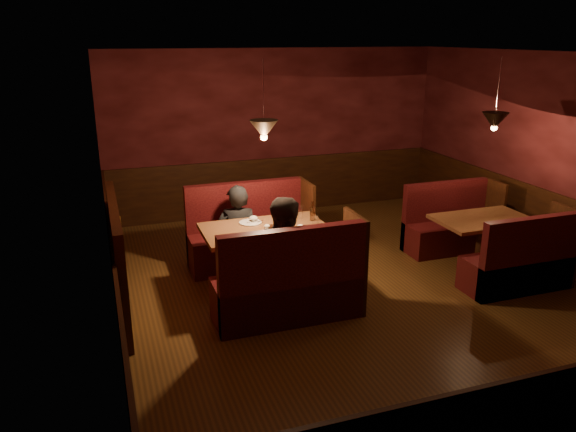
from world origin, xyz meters
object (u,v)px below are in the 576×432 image
object	(u,v)px
second_bench_far	(450,228)
second_bench_near	(521,266)
second_table	(482,231)
main_bench_far	(250,239)
diner_a	(237,217)
main_bench_near	(291,290)
diner_b	(289,242)
main_table	(267,242)

from	to	relation	value
second_bench_far	second_bench_near	world-z (taller)	same
second_bench_far	second_table	bearing A→B (deg)	-92.20
main_bench_far	diner_a	world-z (taller)	diner_a
main_bench_near	diner_b	distance (m)	0.54
diner_b	main_bench_near	bearing A→B (deg)	-89.26
main_table	diner_a	distance (m)	0.71
main_bench_near	second_bench_far	xyz separation A→B (m)	(3.01, 1.34, -0.04)
main_table	diner_b	distance (m)	0.71
main_table	main_bench_near	size ratio (longest dim) A/B	0.91
main_table	diner_b	world-z (taller)	diner_b
second_table	diner_b	distance (m)	2.98
main_table	diner_a	bearing A→B (deg)	107.29
main_bench_near	second_table	world-z (taller)	main_bench_near
second_bench_near	diner_a	bearing A→B (deg)	151.67
main_bench_near	second_table	distance (m)	3.04
second_table	second_bench_far	size ratio (longest dim) A/B	0.90
main_bench_far	second_bench_far	world-z (taller)	main_bench_far
main_bench_near	diner_a	size ratio (longest dim) A/B	1.08
second_bench_far	diner_a	world-z (taller)	diner_a
main_bench_far	second_bench_near	bearing A→B (deg)	-33.05
main_table	second_table	xyz separation A→B (m)	(3.00, -0.31, -0.10)
main_table	main_bench_near	distance (m)	0.92
diner_a	diner_b	size ratio (longest dim) A/B	0.91
main_bench_far	main_table	bearing A→B (deg)	-91.10
second_table	second_bench_near	size ratio (longest dim) A/B	0.90
main_table	main_bench_far	xyz separation A→B (m)	(0.02, 0.88, -0.27)
second_table	diner_a	size ratio (longest dim) A/B	0.82
main_bench_far	main_bench_near	distance (m)	1.76
diner_a	second_bench_near	bearing A→B (deg)	165.63
main_table	second_bench_near	world-z (taller)	main_table
second_bench_near	diner_b	xyz separation A→B (m)	(-2.97, 0.42, 0.54)
second_table	diner_a	bearing A→B (deg)	163.12
main_bench_far	second_bench_near	xyz separation A→B (m)	(3.01, -1.96, -0.04)
main_bench_near	diner_b	world-z (taller)	diner_b
main_table	diner_a	xyz separation A→B (m)	(-0.21, 0.66, 0.15)
main_table	main_bench_near	xyz separation A→B (m)	(0.02, -0.88, -0.27)
second_table	diner_a	distance (m)	3.36
second_bench_near	diner_a	xyz separation A→B (m)	(-3.24, 1.75, 0.46)
second_bench_far	diner_a	distance (m)	3.28
second_table	second_bench_near	xyz separation A→B (m)	(0.03, -0.77, -0.22)
main_bench_near	second_bench_far	bearing A→B (deg)	23.95
second_bench_far	diner_a	size ratio (longest dim) A/B	0.91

